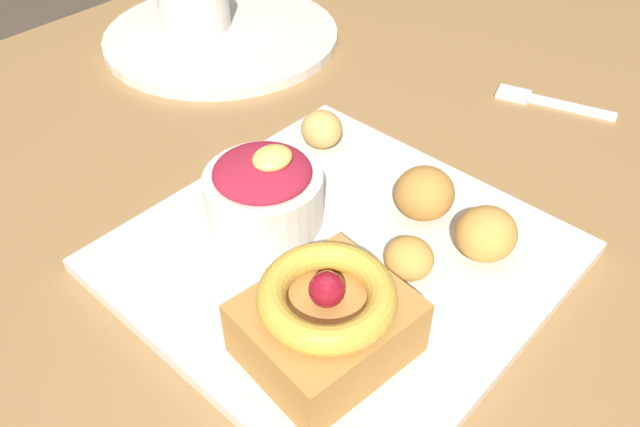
{
  "coord_description": "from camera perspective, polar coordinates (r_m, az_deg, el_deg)",
  "views": [
    {
      "loc": [
        -0.33,
        -0.33,
        1.1
      ],
      "look_at": [
        -0.06,
        -0.08,
        0.77
      ],
      "focal_mm": 35.98,
      "sensor_mm": 36.0,
      "label": 1
    }
  ],
  "objects": [
    {
      "name": "cake_slice",
      "position": [
        0.42,
        0.59,
        -9.42
      ],
      "size": [
        0.11,
        0.1,
        0.07
      ],
      "rotation": [
        0.0,
        0.0,
        -0.11
      ],
      "color": "#B77F3D",
      "rests_on": "front_plate"
    },
    {
      "name": "fritter_middle",
      "position": [
        0.51,
        14.58,
        -1.75
      ],
      "size": [
        0.05,
        0.05,
        0.04
      ],
      "primitive_type": "ellipsoid",
      "color": "gold",
      "rests_on": "front_plate"
    },
    {
      "name": "fritter_front",
      "position": [
        0.53,
        9.28,
        1.8
      ],
      "size": [
        0.05,
        0.05,
        0.04
      ],
      "primitive_type": "ellipsoid",
      "color": "#BC7F38",
      "rests_on": "front_plate"
    },
    {
      "name": "back_plate",
      "position": [
        0.84,
        -8.74,
        15.35
      ],
      "size": [
        0.29,
        0.29,
        0.01
      ],
      "primitive_type": "cylinder",
      "color": "silver",
      "rests_on": "dining_table"
    },
    {
      "name": "front_plate",
      "position": [
        0.51,
        1.66,
        -3.86
      ],
      "size": [
        0.31,
        0.31,
        0.01
      ],
      "primitive_type": "cube",
      "color": "silver",
      "rests_on": "dining_table"
    },
    {
      "name": "berry_ramekin",
      "position": [
        0.52,
        -5.01,
        1.97
      ],
      "size": [
        0.1,
        0.1,
        0.07
      ],
      "color": "silver",
      "rests_on": "front_plate"
    },
    {
      "name": "fritter_back",
      "position": [
        0.61,
        0.15,
        7.51
      ],
      "size": [
        0.04,
        0.04,
        0.04
      ],
      "primitive_type": "ellipsoid",
      "color": "tan",
      "rests_on": "front_plate"
    },
    {
      "name": "dining_table",
      "position": [
        0.66,
        -1.68,
        -3.51
      ],
      "size": [
        1.26,
        0.94,
        0.73
      ],
      "color": "olive",
      "rests_on": "ground_plane"
    },
    {
      "name": "fritter_extra",
      "position": [
        0.48,
        7.93,
        -3.97
      ],
      "size": [
        0.04,
        0.04,
        0.03
      ],
      "primitive_type": "ellipsoid",
      "color": "gold",
      "rests_on": "front_plate"
    },
    {
      "name": "back_ramekin",
      "position": [
        0.84,
        -11.21,
        18.08
      ],
      "size": [
        0.09,
        0.09,
        0.07
      ],
      "color": "silver",
      "rests_on": "back_plate"
    },
    {
      "name": "fork",
      "position": [
        0.74,
        19.41,
        9.39
      ],
      "size": [
        0.05,
        0.13,
        0.0
      ],
      "rotation": [
        0.0,
        0.0,
        1.86
      ],
      "color": "silver",
      "rests_on": "dining_table"
    }
  ]
}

